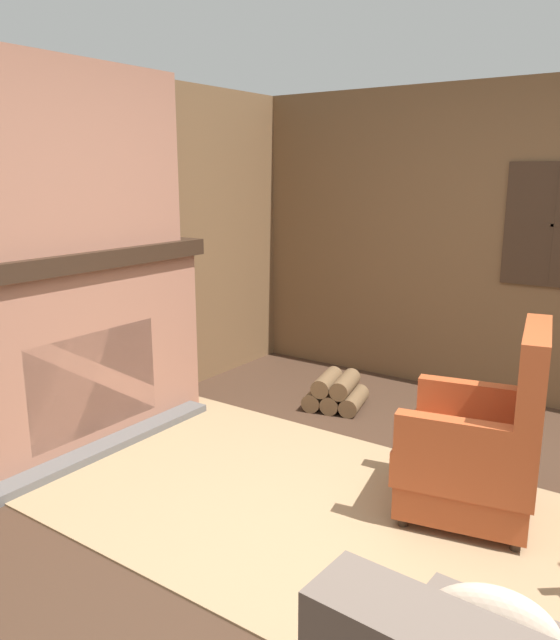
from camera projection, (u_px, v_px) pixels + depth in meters
The scene contains 10 objects.
ground_plane at pixel (394, 557), 2.88m from camera, with size 14.00×14.00×0.00m, color #3D281C.
wood_panel_wall_left at pixel (49, 258), 3.96m from camera, with size 0.06×5.41×2.40m.
wood_panel_wall_back at pixel (544, 247), 4.54m from camera, with size 5.41×0.09×2.40m.
fireplace_hearth at pixel (78, 350), 3.97m from camera, with size 0.56×1.98×1.26m.
chimney_breast at pixel (61, 157), 3.70m from camera, with size 0.30×1.65×1.11m.
area_rug at pixel (348, 522), 3.16m from camera, with size 3.67×1.81×0.01m.
armchair at pixel (479, 450), 3.16m from camera, with size 0.78×0.78×1.02m.
firewood_stack at pixel (336, 392), 4.69m from camera, with size 0.50×0.47×0.26m.
storage_case at pixel (143, 231), 4.35m from camera, with size 0.14×0.27×0.13m.
decorative_plate_on_mantel at pixel (58, 232), 3.82m from camera, with size 0.06×0.23×0.22m.
Camera 1 is at (1.03, -2.39, 1.74)m, focal length 35.00 mm.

